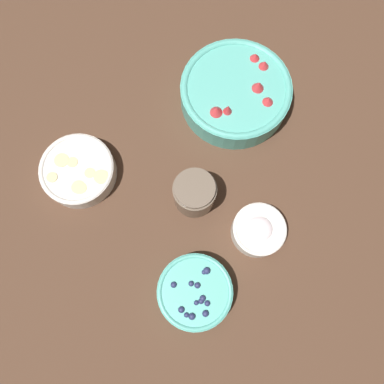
% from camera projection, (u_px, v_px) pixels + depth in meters
% --- Properties ---
extents(ground_plane, '(4.00, 4.00, 0.00)m').
position_uv_depth(ground_plane, '(191.00, 185.00, 0.87)').
color(ground_plane, '#4C3323').
extents(bowl_strawberries, '(0.26, 0.26, 0.09)m').
position_uv_depth(bowl_strawberries, '(236.00, 92.00, 0.89)').
color(bowl_strawberries, '#56B7A8').
rests_on(bowl_strawberries, ground_plane).
extents(bowl_blueberries, '(0.16, 0.16, 0.06)m').
position_uv_depth(bowl_blueberries, '(195.00, 292.00, 0.78)').
color(bowl_blueberries, '#56B7A8').
rests_on(bowl_blueberries, ground_plane).
extents(bowl_bananas, '(0.17, 0.17, 0.05)m').
position_uv_depth(bowl_bananas, '(78.00, 171.00, 0.85)').
color(bowl_bananas, silver).
rests_on(bowl_bananas, ground_plane).
extents(bowl_cream, '(0.12, 0.12, 0.06)m').
position_uv_depth(bowl_cream, '(258.00, 230.00, 0.82)').
color(bowl_cream, white).
rests_on(bowl_cream, ground_plane).
extents(jar_chocolate, '(0.10, 0.10, 0.09)m').
position_uv_depth(jar_chocolate, '(195.00, 193.00, 0.82)').
color(jar_chocolate, brown).
rests_on(jar_chocolate, ground_plane).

